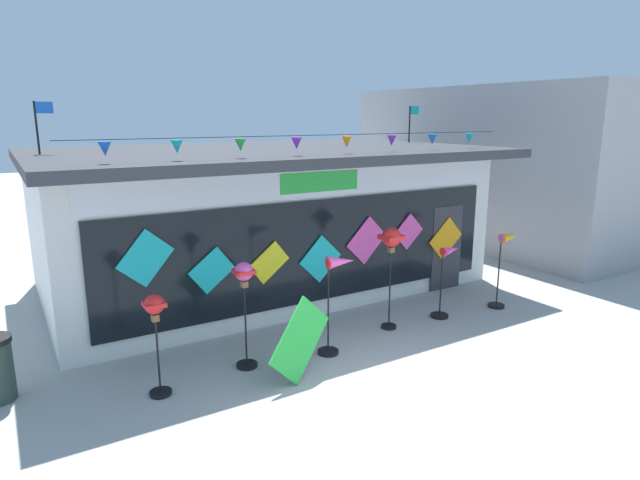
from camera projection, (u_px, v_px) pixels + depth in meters
name	position (u px, v px, depth m)	size (l,w,h in m)	color
ground_plane	(415.00, 404.00, 7.71)	(80.00, 80.00, 0.00)	#ADAAA5
kite_shop_building	(261.00, 216.00, 13.02)	(10.15, 6.47, 4.32)	silver
wind_spinner_far_left	(155.00, 321.00, 7.72)	(0.32, 0.32, 1.56)	black
wind_spinner_left	(244.00, 290.00, 8.57)	(0.35, 0.35, 1.79)	black
wind_spinner_center_left	(337.00, 285.00, 9.18)	(0.70, 0.37, 1.74)	black
wind_spinner_center_right	(391.00, 245.00, 10.12)	(0.38, 0.38, 2.01)	black
wind_spinner_right	(447.00, 274.00, 10.94)	(0.68, 0.37, 1.48)	black
wind_spinner_far_right	(506.00, 255.00, 11.49)	(0.70, 0.35, 1.63)	black
display_kite_on_ground	(300.00, 340.00, 8.35)	(0.66, 0.03, 1.21)	green
neighbour_building	(522.00, 163.00, 18.40)	(6.73, 9.64, 4.93)	#99999E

